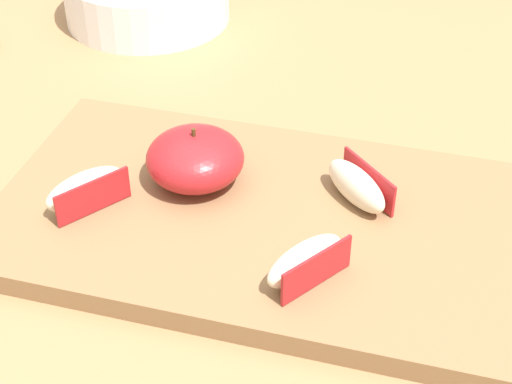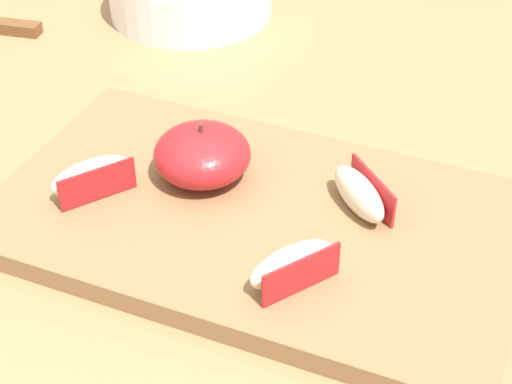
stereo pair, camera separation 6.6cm
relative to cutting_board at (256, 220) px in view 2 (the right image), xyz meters
The scene contains 7 objects.
dining_table 0.15m from the cutting_board, 122.28° to the left, with size 1.20×0.96×0.78m.
cutting_board is the anchor object (origin of this frame).
apple_half_skin_up 0.08m from the cutting_board, 156.19° to the left, with size 0.09×0.09×0.05m.
apple_wedge_middle 0.14m from the cutting_board, 167.92° to the right, with size 0.06×0.07×0.03m.
apple_wedge_back 0.09m from the cutting_board, 25.08° to the left, with size 0.07×0.07×0.03m.
apple_wedge_front 0.09m from the cutting_board, 49.44° to the right, with size 0.06×0.07×0.03m.
paring_knife 0.48m from the cutting_board, 152.44° to the left, with size 0.16×0.05×0.01m.
Camera 2 is at (0.25, -0.56, 1.22)m, focal length 56.75 mm.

